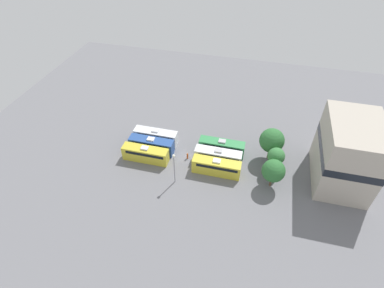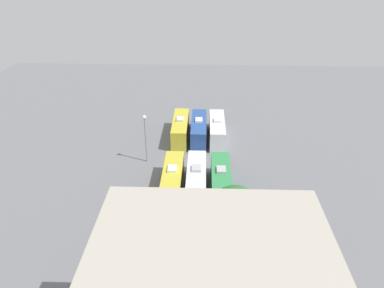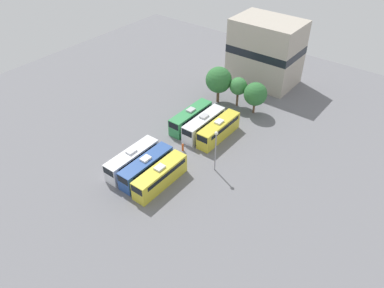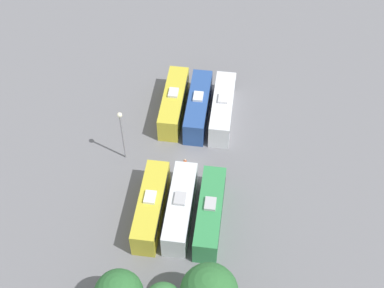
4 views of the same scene
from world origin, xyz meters
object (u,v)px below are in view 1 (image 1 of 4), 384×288
at_px(bus_2, 146,154).
at_px(bus_3, 222,147).
at_px(depot_building, 347,153).
at_px(tree_1, 276,156).
at_px(bus_1, 152,145).
at_px(tree_2, 273,171).
at_px(bus_5, 216,167).
at_px(tree_0, 272,141).
at_px(light_pole, 174,164).
at_px(bus_4, 218,156).
at_px(bus_0, 156,136).
at_px(worker_person, 187,156).

xyz_separation_m(bus_2, bus_3, (-6.42, 16.02, 0.00)).
bearing_deg(depot_building, tree_1, -84.40).
bearing_deg(bus_1, tree_2, 81.63).
distance_m(bus_5, tree_0, 13.37).
xyz_separation_m(tree_1, depot_building, (-1.29, 13.10, 2.70)).
height_order(bus_2, light_pole, light_pole).
distance_m(bus_3, bus_4, 3.29).
relative_size(bus_0, worker_person, 6.14).
bearing_deg(bus_4, tree_1, 91.04).
height_order(worker_person, depot_building, depot_building).
xyz_separation_m(bus_3, tree_0, (-1.00, 10.58, 3.28)).
xyz_separation_m(bus_5, light_pole, (4.66, -7.86, 3.40)).
bearing_deg(bus_3, bus_4, -4.10).
bearing_deg(tree_1, depot_building, 95.60).
height_order(bus_1, bus_5, same).
bearing_deg(bus_5, tree_1, 106.12).
relative_size(bus_1, bus_5, 1.00).
bearing_deg(tree_1, bus_1, -89.63).
height_order(bus_0, bus_5, same).
xyz_separation_m(bus_2, light_pole, (4.70, 8.16, 3.40)).
xyz_separation_m(bus_5, worker_person, (-2.75, -7.12, -1.08)).
relative_size(bus_0, bus_3, 1.00).
height_order(bus_1, tree_0, tree_0).
bearing_deg(bus_5, bus_2, -90.16).
bearing_deg(bus_1, tree_1, 90.37).
bearing_deg(bus_5, bus_0, -111.90).
xyz_separation_m(bus_0, bus_4, (3.17, 15.58, 0.00)).
relative_size(bus_2, tree_2, 1.55).
distance_m(bus_5, tree_2, 11.75).
distance_m(worker_person, depot_building, 32.69).
bearing_deg(bus_3, tree_1, 75.42).
bearing_deg(worker_person, bus_1, -93.17).
height_order(bus_2, depot_building, depot_building).
bearing_deg(tree_0, bus_3, -84.59).
height_order(worker_person, tree_0, tree_0).
bearing_deg(worker_person, depot_building, 93.47).
distance_m(bus_2, bus_3, 17.26).
bearing_deg(bus_5, light_pole, -59.36).
xyz_separation_m(bus_2, depot_building, (-4.64, 40.89, 5.36)).
bearing_deg(bus_1, bus_4, 89.85).
bearing_deg(depot_building, bus_4, -86.57).
relative_size(tree_1, tree_2, 0.96).
xyz_separation_m(bus_0, tree_0, (-1.11, 26.40, 3.28)).
bearing_deg(bus_4, bus_0, -101.50).
bearing_deg(light_pole, tree_1, 112.31).
height_order(bus_4, tree_2, tree_2).
relative_size(bus_0, bus_4, 1.00).
xyz_separation_m(worker_person, tree_0, (-4.72, 17.70, 4.37)).
bearing_deg(tree_0, light_pole, -56.69).
relative_size(bus_3, tree_1, 1.62).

